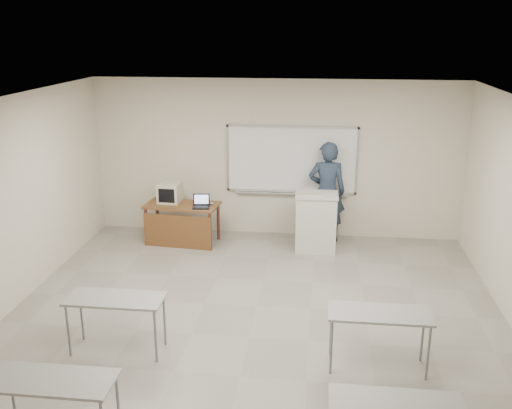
# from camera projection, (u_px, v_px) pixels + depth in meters

# --- Properties ---
(floor) EXTENTS (7.00, 8.00, 0.01)m
(floor) POSITION_uv_depth(u_px,v_px,m) (250.00, 337.00, 7.50)
(floor) COLOR gray
(floor) RESTS_ON ground
(whiteboard) EXTENTS (2.48, 0.10, 1.31)m
(whiteboard) POSITION_uv_depth(u_px,v_px,m) (292.00, 161.00, 10.79)
(whiteboard) COLOR white
(whiteboard) RESTS_ON floor
(student_desks) EXTENTS (4.40, 2.20, 0.73)m
(student_desks) POSITION_uv_depth(u_px,v_px,m) (233.00, 347.00, 6.02)
(student_desks) COLOR #969591
(student_desks) RESTS_ON floor
(instructor_desk) EXTENTS (1.35, 0.68, 0.75)m
(instructor_desk) POSITION_uv_depth(u_px,v_px,m) (181.00, 217.00, 10.55)
(instructor_desk) COLOR brown
(instructor_desk) RESTS_ON floor
(podium) EXTENTS (0.76, 0.55, 1.07)m
(podium) POSITION_uv_depth(u_px,v_px,m) (316.00, 222.00, 10.29)
(podium) COLOR beige
(podium) RESTS_ON floor
(crt_monitor) EXTENTS (0.40, 0.45, 0.38)m
(crt_monitor) POSITION_uv_depth(u_px,v_px,m) (170.00, 192.00, 10.69)
(crt_monitor) COLOR #BBB69C
(crt_monitor) RESTS_ON instructor_desk
(laptop) EXTENTS (0.30, 0.28, 0.22)m
(laptop) POSITION_uv_depth(u_px,v_px,m) (202.00, 204.00, 10.41)
(laptop) COLOR black
(laptop) RESTS_ON instructor_desk
(mouse) EXTENTS (0.10, 0.08, 0.04)m
(mouse) POSITION_uv_depth(u_px,v_px,m) (212.00, 203.00, 10.57)
(mouse) COLOR #B4B8BB
(mouse) RESTS_ON instructor_desk
(keyboard) EXTENTS (0.47, 0.23, 0.03)m
(keyboard) POSITION_uv_depth(u_px,v_px,m) (308.00, 195.00, 10.03)
(keyboard) COLOR #BBB69C
(keyboard) RESTS_ON podium
(presenter) EXTENTS (0.71, 0.48, 1.91)m
(presenter) POSITION_uv_depth(u_px,v_px,m) (327.00, 192.00, 10.64)
(presenter) COLOR black
(presenter) RESTS_ON floor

